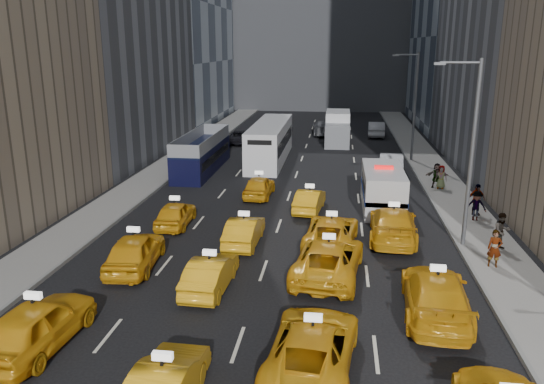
# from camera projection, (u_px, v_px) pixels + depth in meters

# --- Properties ---
(ground) EXTENTS (160.00, 160.00, 0.00)m
(ground) POSITION_uv_depth(u_px,v_px,m) (225.00, 381.00, 15.63)
(ground) COLOR black
(ground) RESTS_ON ground
(sidewalk_west) EXTENTS (3.00, 90.00, 0.15)m
(sidewalk_west) POSITION_uv_depth(u_px,v_px,m) (159.00, 173.00, 40.77)
(sidewalk_west) COLOR gray
(sidewalk_west) RESTS_ON ground
(sidewalk_east) EXTENTS (3.00, 90.00, 0.15)m
(sidewalk_east) POSITION_uv_depth(u_px,v_px,m) (440.00, 181.00, 38.24)
(sidewalk_east) COLOR gray
(sidewalk_east) RESTS_ON ground
(curb_west) EXTENTS (0.15, 90.00, 0.18)m
(curb_west) POSITION_uv_depth(u_px,v_px,m) (178.00, 173.00, 40.59)
(curb_west) COLOR slate
(curb_west) RESTS_ON ground
(curb_east) EXTENTS (0.15, 90.00, 0.18)m
(curb_east) POSITION_uv_depth(u_px,v_px,m) (420.00, 180.00, 38.41)
(curb_east) COLOR slate
(curb_east) RESTS_ON ground
(streetlight_near) EXTENTS (2.15, 0.22, 9.00)m
(streetlight_near) POSITION_uv_depth(u_px,v_px,m) (470.00, 148.00, 24.68)
(streetlight_near) COLOR #595B60
(streetlight_near) RESTS_ON ground
(streetlight_far) EXTENTS (2.15, 0.22, 9.00)m
(streetlight_far) POSITION_uv_depth(u_px,v_px,m) (414.00, 103.00, 43.80)
(streetlight_far) COLOR #595B60
(streetlight_far) RESTS_ON ground
(taxi_4) EXTENTS (2.27, 4.97, 1.65)m
(taxi_4) POSITION_uv_depth(u_px,v_px,m) (37.00, 325.00, 17.12)
(taxi_4) COLOR orange
(taxi_4) RESTS_ON ground
(taxi_6) EXTENTS (3.01, 5.63, 1.50)m
(taxi_6) POSITION_uv_depth(u_px,v_px,m) (313.00, 346.00, 16.04)
(taxi_6) COLOR orange
(taxi_6) RESTS_ON ground
(taxi_8) EXTENTS (2.26, 4.79, 1.58)m
(taxi_8) POSITION_uv_depth(u_px,v_px,m) (135.00, 251.00, 23.37)
(taxi_8) COLOR orange
(taxi_8) RESTS_ON ground
(taxi_9) EXTENTS (1.62, 4.21, 1.37)m
(taxi_9) POSITION_uv_depth(u_px,v_px,m) (210.00, 273.00, 21.33)
(taxi_9) COLOR orange
(taxi_9) RESTS_ON ground
(taxi_10) EXTENTS (3.26, 5.96, 1.58)m
(taxi_10) POSITION_uv_depth(u_px,v_px,m) (328.00, 259.00, 22.53)
(taxi_10) COLOR orange
(taxi_10) RESTS_ON ground
(taxi_11) EXTENTS (2.67, 5.77, 1.63)m
(taxi_11) POSITION_uv_depth(u_px,v_px,m) (436.00, 294.00, 19.24)
(taxi_11) COLOR orange
(taxi_11) RESTS_ON ground
(taxi_12) EXTENTS (1.74, 4.05, 1.36)m
(taxi_12) POSITION_uv_depth(u_px,v_px,m) (175.00, 214.00, 28.87)
(taxi_12) COLOR orange
(taxi_12) RESTS_ON ground
(taxi_13) EXTENTS (1.54, 4.19, 1.37)m
(taxi_13) POSITION_uv_depth(u_px,v_px,m) (244.00, 231.00, 26.20)
(taxi_13) COLOR orange
(taxi_13) RESTS_ON ground
(taxi_14) EXTENTS (2.84, 5.39, 1.45)m
(taxi_14) POSITION_uv_depth(u_px,v_px,m) (331.00, 232.00, 25.95)
(taxi_14) COLOR orange
(taxi_14) RESTS_ON ground
(taxi_15) EXTENTS (2.67, 5.80, 1.64)m
(taxi_15) POSITION_uv_depth(u_px,v_px,m) (393.00, 224.00, 26.81)
(taxi_15) COLOR orange
(taxi_15) RESTS_ON ground
(taxi_16) EXTENTS (1.80, 4.17, 1.40)m
(taxi_16) POSITION_uv_depth(u_px,v_px,m) (259.00, 186.00, 34.39)
(taxi_16) COLOR orange
(taxi_16) RESTS_ON ground
(taxi_17) EXTENTS (1.83, 4.14, 1.32)m
(taxi_17) POSITION_uv_depth(u_px,v_px,m) (310.00, 200.00, 31.45)
(taxi_17) COLOR orange
(taxi_17) RESTS_ON ground
(nypd_van) EXTENTS (2.59, 6.16, 2.61)m
(nypd_van) POSITION_uv_depth(u_px,v_px,m) (383.00, 189.00, 31.93)
(nypd_van) COLOR silver
(nypd_van) RESTS_ON ground
(double_decker) EXTENTS (2.96, 10.21, 2.93)m
(double_decker) POSITION_uv_depth(u_px,v_px,m) (202.00, 153.00, 41.36)
(double_decker) COLOR black
(double_decker) RESTS_ON ground
(city_bus) EXTENTS (4.23, 12.68, 3.22)m
(city_bus) POSITION_uv_depth(u_px,v_px,m) (270.00, 142.00, 45.11)
(city_bus) COLOR silver
(city_bus) RESTS_ON ground
(box_truck) EXTENTS (3.24, 7.10, 3.13)m
(box_truck) POSITION_uv_depth(u_px,v_px,m) (338.00, 128.00, 52.90)
(box_truck) COLOR white
(box_truck) RESTS_ON ground
(misc_car_0) EXTENTS (2.08, 5.04, 1.62)m
(misc_car_0) POSITION_uv_depth(u_px,v_px,m) (391.00, 163.00, 40.58)
(misc_car_0) COLOR #AAACB2
(misc_car_0) RESTS_ON ground
(misc_car_1) EXTENTS (2.47, 4.90, 1.33)m
(misc_car_1) POSITION_uv_depth(u_px,v_px,m) (240.00, 137.00, 53.14)
(misc_car_1) COLOR black
(misc_car_1) RESTS_ON ground
(misc_car_2) EXTENTS (2.66, 5.61, 1.58)m
(misc_car_2) POSITION_uv_depth(u_px,v_px,m) (323.00, 128.00, 58.12)
(misc_car_2) COLOR slate
(misc_car_2) RESTS_ON ground
(misc_car_3) EXTENTS (2.07, 4.84, 1.63)m
(misc_car_3) POSITION_uv_depth(u_px,v_px,m) (282.00, 127.00, 58.21)
(misc_car_3) COLOR black
(misc_car_3) RESTS_ON ground
(misc_car_4) EXTENTS (1.88, 4.93, 1.60)m
(misc_car_4) POSITION_uv_depth(u_px,v_px,m) (376.00, 129.00, 57.20)
(misc_car_4) COLOR #9C9EA4
(misc_car_4) RESTS_ON ground
(pedestrian_0) EXTENTS (0.67, 0.49, 1.68)m
(pedestrian_0) POSITION_uv_depth(u_px,v_px,m) (495.00, 248.00, 23.12)
(pedestrian_0) COLOR gray
(pedestrian_0) RESTS_ON sidewalk_east
(pedestrian_1) EXTENTS (0.98, 0.76, 1.79)m
(pedestrian_1) POSITION_uv_depth(u_px,v_px,m) (502.00, 231.00, 25.11)
(pedestrian_1) COLOR gray
(pedestrian_1) RESTS_ON sidewalk_east
(pedestrian_2) EXTENTS (1.15, 0.64, 1.68)m
(pedestrian_2) POSITION_uv_depth(u_px,v_px,m) (476.00, 206.00, 29.28)
(pedestrian_2) COLOR gray
(pedestrian_2) RESTS_ON sidewalk_east
(pedestrian_3) EXTENTS (1.16, 0.78, 1.82)m
(pedestrian_3) POSITION_uv_depth(u_px,v_px,m) (476.00, 200.00, 30.17)
(pedestrian_3) COLOR gray
(pedestrian_3) RESTS_ON sidewalk_east
(pedestrian_4) EXTENTS (0.88, 0.66, 1.59)m
(pedestrian_4) POSITION_uv_depth(u_px,v_px,m) (441.00, 177.00, 35.84)
(pedestrian_4) COLOR gray
(pedestrian_4) RESTS_ON sidewalk_east
(pedestrian_5) EXTENTS (1.58, 0.56, 1.67)m
(pedestrian_5) POSITION_uv_depth(u_px,v_px,m) (437.00, 175.00, 36.08)
(pedestrian_5) COLOR gray
(pedestrian_5) RESTS_ON sidewalk_east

